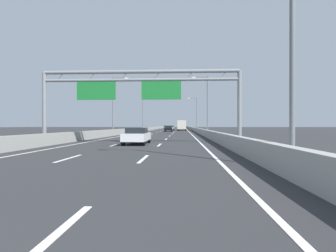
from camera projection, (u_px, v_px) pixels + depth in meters
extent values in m
plane|color=#2D2D30|center=(172.00, 129.00, 100.25)|extent=(260.00, 260.00, 0.00)
cube|color=white|center=(69.00, 158.00, 12.97)|extent=(0.16, 3.00, 0.01)
cube|color=white|center=(115.00, 145.00, 21.96)|extent=(0.16, 3.00, 0.01)
cube|color=white|center=(135.00, 139.00, 30.94)|extent=(0.16, 3.00, 0.01)
cube|color=white|center=(145.00, 136.00, 39.93)|extent=(0.16, 3.00, 0.01)
cube|color=white|center=(152.00, 134.00, 48.92)|extent=(0.16, 3.00, 0.01)
cube|color=white|center=(157.00, 133.00, 57.91)|extent=(0.16, 3.00, 0.01)
cube|color=white|center=(160.00, 132.00, 66.89)|extent=(0.16, 3.00, 0.01)
cube|color=white|center=(163.00, 131.00, 75.88)|extent=(0.16, 3.00, 0.01)
cube|color=white|center=(165.00, 130.00, 84.87)|extent=(0.16, 3.00, 0.01)
cube|color=white|center=(167.00, 130.00, 93.86)|extent=(0.16, 3.00, 0.01)
cube|color=white|center=(168.00, 129.00, 102.84)|extent=(0.16, 3.00, 0.01)
cube|color=white|center=(169.00, 129.00, 111.83)|extent=(0.16, 3.00, 0.01)
cube|color=white|center=(170.00, 129.00, 120.82)|extent=(0.16, 3.00, 0.01)
cube|color=white|center=(171.00, 128.00, 129.81)|extent=(0.16, 3.00, 0.01)
cube|color=white|center=(172.00, 128.00, 138.79)|extent=(0.16, 3.00, 0.01)
cube|color=white|center=(172.00, 128.00, 147.78)|extent=(0.16, 3.00, 0.01)
cube|color=white|center=(173.00, 128.00, 156.77)|extent=(0.16, 3.00, 0.01)
cube|color=white|center=(51.00, 239.00, 3.79)|extent=(0.16, 3.00, 0.01)
cube|color=white|center=(143.00, 159.00, 12.78)|extent=(0.16, 3.00, 0.01)
cube|color=white|center=(159.00, 145.00, 21.77)|extent=(0.16, 3.00, 0.01)
cube|color=white|center=(166.00, 139.00, 30.75)|extent=(0.16, 3.00, 0.01)
cube|color=white|center=(170.00, 136.00, 39.74)|extent=(0.16, 3.00, 0.01)
cube|color=white|center=(172.00, 134.00, 48.73)|extent=(0.16, 3.00, 0.01)
cube|color=white|center=(174.00, 133.00, 57.72)|extent=(0.16, 3.00, 0.01)
cube|color=white|center=(175.00, 132.00, 66.70)|extent=(0.16, 3.00, 0.01)
cube|color=white|center=(176.00, 131.00, 75.69)|extent=(0.16, 3.00, 0.01)
cube|color=white|center=(176.00, 130.00, 84.68)|extent=(0.16, 3.00, 0.01)
cube|color=white|center=(177.00, 130.00, 93.67)|extent=(0.16, 3.00, 0.01)
cube|color=white|center=(177.00, 129.00, 102.65)|extent=(0.16, 3.00, 0.01)
cube|color=white|center=(178.00, 129.00, 111.64)|extent=(0.16, 3.00, 0.01)
cube|color=white|center=(178.00, 129.00, 120.63)|extent=(0.16, 3.00, 0.01)
cube|color=white|center=(178.00, 128.00, 129.62)|extent=(0.16, 3.00, 0.01)
cube|color=white|center=(179.00, 128.00, 138.60)|extent=(0.16, 3.00, 0.01)
cube|color=white|center=(179.00, 128.00, 147.59)|extent=(0.16, 3.00, 0.01)
cube|color=white|center=(179.00, 128.00, 156.58)|extent=(0.16, 3.00, 0.01)
cube|color=white|center=(155.00, 130.00, 88.55)|extent=(0.16, 176.00, 0.01)
cube|color=white|center=(187.00, 130.00, 87.99)|extent=(0.16, 176.00, 0.01)
cube|color=#9E9E99|center=(156.00, 128.00, 110.60)|extent=(0.45, 220.00, 0.95)
cube|color=#9E9E99|center=(190.00, 128.00, 109.87)|extent=(0.45, 220.00, 0.95)
cylinder|color=gray|center=(44.00, 108.00, 23.80)|extent=(0.36, 0.36, 6.20)
cylinder|color=gray|center=(239.00, 107.00, 22.91)|extent=(0.36, 0.36, 6.20)
cylinder|color=gray|center=(140.00, 72.00, 23.34)|extent=(16.94, 0.32, 0.32)
cylinder|color=gray|center=(140.00, 80.00, 23.34)|extent=(16.94, 0.26, 0.26)
cylinder|color=gray|center=(60.00, 77.00, 23.72)|extent=(0.74, 0.10, 0.74)
cylinder|color=gray|center=(92.00, 76.00, 23.57)|extent=(0.74, 0.10, 0.74)
cylinder|color=gray|center=(124.00, 76.00, 23.42)|extent=(0.74, 0.10, 0.74)
cylinder|color=gray|center=(156.00, 76.00, 23.27)|extent=(0.74, 0.10, 0.74)
cylinder|color=gray|center=(189.00, 75.00, 23.12)|extent=(0.74, 0.10, 0.74)
cylinder|color=gray|center=(223.00, 75.00, 22.97)|extent=(0.74, 0.10, 0.74)
cube|color=#19752D|center=(96.00, 91.00, 23.55)|extent=(3.40, 0.12, 1.60)
cube|color=#19752D|center=(161.00, 90.00, 23.25)|extent=(3.40, 0.12, 1.60)
cylinder|color=slate|center=(292.00, 40.00, 10.02)|extent=(0.20, 0.20, 9.50)
cylinder|color=slate|center=(113.00, 106.00, 44.38)|extent=(0.20, 0.20, 9.50)
cylinder|color=slate|center=(120.00, 78.00, 44.30)|extent=(2.20, 0.12, 0.12)
cube|color=#F2EAC6|center=(126.00, 78.00, 44.25)|extent=(0.56, 0.28, 0.20)
cylinder|color=slate|center=(208.00, 106.00, 43.57)|extent=(0.20, 0.20, 9.50)
cylinder|color=slate|center=(201.00, 77.00, 43.61)|extent=(2.20, 0.12, 0.12)
cube|color=#F2EAC6|center=(194.00, 78.00, 43.67)|extent=(0.56, 0.28, 0.20)
cylinder|color=slate|center=(143.00, 114.00, 77.93)|extent=(0.20, 0.20, 9.50)
cylinder|color=slate|center=(147.00, 98.00, 77.85)|extent=(2.20, 0.12, 0.12)
cube|color=#F2EAC6|center=(150.00, 98.00, 77.80)|extent=(0.56, 0.28, 0.20)
cylinder|color=slate|center=(197.00, 114.00, 77.12)|extent=(0.20, 0.20, 9.50)
cylinder|color=slate|center=(193.00, 98.00, 77.16)|extent=(2.20, 0.12, 0.12)
cube|color=#F2EAC6|center=(189.00, 98.00, 77.22)|extent=(0.56, 0.28, 0.20)
cube|color=#1E7A38|center=(166.00, 127.00, 118.03)|extent=(1.77, 4.37, 0.60)
cube|color=black|center=(166.00, 126.00, 117.58)|extent=(1.56, 1.84, 0.50)
cylinder|color=black|center=(164.00, 128.00, 119.71)|extent=(0.22, 0.64, 0.64)
cylinder|color=black|center=(168.00, 128.00, 119.63)|extent=(0.22, 0.64, 0.64)
cylinder|color=black|center=(164.00, 128.00, 116.44)|extent=(0.22, 0.64, 0.64)
cylinder|color=black|center=(167.00, 128.00, 116.36)|extent=(0.22, 0.64, 0.64)
cube|color=orange|center=(182.00, 127.00, 135.32)|extent=(1.79, 4.33, 0.68)
cube|color=black|center=(182.00, 126.00, 135.48)|extent=(1.58, 1.99, 0.48)
cylinder|color=black|center=(180.00, 128.00, 136.97)|extent=(0.22, 0.64, 0.64)
cylinder|color=black|center=(184.00, 128.00, 136.89)|extent=(0.22, 0.64, 0.64)
cylinder|color=black|center=(180.00, 128.00, 133.75)|extent=(0.22, 0.64, 0.64)
cylinder|color=black|center=(184.00, 128.00, 133.67)|extent=(0.22, 0.64, 0.64)
cube|color=yellow|center=(182.00, 127.00, 115.87)|extent=(1.88, 4.14, 0.60)
cube|color=black|center=(182.00, 126.00, 116.03)|extent=(1.65, 1.66, 0.43)
cylinder|color=black|center=(180.00, 128.00, 117.43)|extent=(0.22, 0.64, 0.64)
cylinder|color=black|center=(184.00, 128.00, 117.35)|extent=(0.22, 0.64, 0.64)
cylinder|color=black|center=(180.00, 128.00, 114.40)|extent=(0.22, 0.64, 0.64)
cylinder|color=black|center=(184.00, 128.00, 114.31)|extent=(0.22, 0.64, 0.64)
cube|color=red|center=(182.00, 128.00, 99.72)|extent=(1.89, 4.50, 0.61)
cube|color=black|center=(182.00, 126.00, 99.87)|extent=(1.66, 1.98, 0.44)
cylinder|color=black|center=(180.00, 129.00, 101.47)|extent=(0.22, 0.64, 0.64)
cylinder|color=black|center=(184.00, 129.00, 101.38)|extent=(0.22, 0.64, 0.64)
cylinder|color=black|center=(179.00, 129.00, 98.07)|extent=(0.22, 0.64, 0.64)
cylinder|color=black|center=(184.00, 129.00, 97.98)|extent=(0.22, 0.64, 0.64)
cube|color=#A8ADB2|center=(171.00, 128.00, 93.39)|extent=(1.70, 4.23, 0.60)
cube|color=black|center=(171.00, 126.00, 93.50)|extent=(1.50, 1.71, 0.53)
cylinder|color=black|center=(169.00, 129.00, 94.99)|extent=(0.22, 0.64, 0.64)
cylinder|color=black|center=(174.00, 129.00, 94.92)|extent=(0.22, 0.64, 0.64)
cylinder|color=black|center=(169.00, 129.00, 91.87)|extent=(0.22, 0.64, 0.64)
cylinder|color=black|center=(173.00, 129.00, 91.79)|extent=(0.22, 0.64, 0.64)
cube|color=black|center=(169.00, 129.00, 67.53)|extent=(1.83, 4.12, 0.63)
cube|color=black|center=(169.00, 127.00, 67.84)|extent=(1.61, 1.95, 0.52)
cylinder|color=black|center=(166.00, 130.00, 69.08)|extent=(0.22, 0.64, 0.64)
cylinder|color=black|center=(172.00, 130.00, 69.00)|extent=(0.22, 0.64, 0.64)
cylinder|color=black|center=(165.00, 130.00, 66.06)|extent=(0.22, 0.64, 0.64)
cylinder|color=black|center=(171.00, 130.00, 65.98)|extent=(0.22, 0.64, 0.64)
cube|color=silver|center=(137.00, 137.00, 22.68)|extent=(1.80, 4.63, 0.61)
cube|color=black|center=(137.00, 130.00, 22.53)|extent=(1.58, 2.00, 0.46)
cylinder|color=black|center=(132.00, 139.00, 24.49)|extent=(0.22, 0.64, 0.64)
cylinder|color=black|center=(149.00, 139.00, 24.40)|extent=(0.22, 0.64, 0.64)
cylinder|color=black|center=(123.00, 142.00, 20.96)|extent=(0.22, 0.64, 0.64)
cylinder|color=black|center=(143.00, 142.00, 20.88)|extent=(0.22, 0.64, 0.64)
cube|color=#B21E19|center=(182.00, 125.00, 82.51)|extent=(2.43, 2.32, 2.17)
cube|color=beige|center=(182.00, 125.00, 78.26)|extent=(2.43, 5.77, 2.47)
cylinder|color=black|center=(178.00, 129.00, 82.83)|extent=(0.28, 0.96, 0.96)
cylinder|color=black|center=(185.00, 129.00, 82.71)|extent=(0.28, 0.96, 0.96)
cylinder|color=black|center=(178.00, 129.00, 76.84)|extent=(0.28, 0.96, 0.96)
cylinder|color=black|center=(186.00, 129.00, 76.73)|extent=(0.28, 0.96, 0.96)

